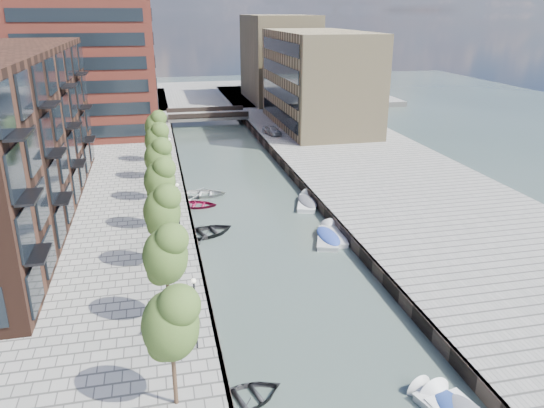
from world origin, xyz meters
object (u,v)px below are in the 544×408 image
object	(u,v)px
tree_5	(157,139)
sloop_0	(245,401)
sloop_2	(196,207)
motorboat_3	(328,236)
tree_1	(165,253)
tree_3	(160,178)
car	(272,130)
tree_4	(158,156)
bridge	(207,115)
tree_6	(156,126)
sloop_4	(206,235)
motorboat_4	(307,202)
tree_2	(162,209)
motorboat_2	(333,234)
tree_0	(170,321)
sloop_3	(203,196)

from	to	relation	value
tree_5	sloop_0	distance (m)	34.99
tree_5	sloop_2	size ratio (longest dim) A/B	1.48
motorboat_3	tree_1	bearing A→B (deg)	-139.72
tree_3	car	size ratio (longest dim) A/B	1.54
tree_4	car	size ratio (longest dim) A/B	1.54
bridge	tree_6	distance (m)	27.63
sloop_4	motorboat_4	world-z (taller)	motorboat_4
tree_2	motorboat_3	bearing A→B (deg)	17.84
sloop_0	motorboat_2	bearing A→B (deg)	-46.95
sloop_4	motorboat_4	distance (m)	11.85
tree_0	tree_3	world-z (taller)	same
bridge	motorboat_3	bearing A→B (deg)	-84.46
motorboat_2	motorboat_4	size ratio (longest dim) A/B	0.92
tree_4	sloop_0	distance (m)	28.13
tree_6	sloop_0	distance (m)	41.90
tree_2	car	bearing A→B (deg)	67.42
bridge	sloop_4	world-z (taller)	bridge
motorboat_2	motorboat_3	xyz separation A→B (m)	(-0.64, -0.54, 0.11)
sloop_3	tree_6	bearing A→B (deg)	30.27
tree_0	motorboat_4	xyz separation A→B (m)	(13.96, 26.74, -5.11)
bridge	tree_0	world-z (taller)	tree_0
tree_1	sloop_3	bearing A→B (deg)	80.19
tree_3	bridge	bearing A→B (deg)	79.75
tree_3	tree_5	distance (m)	14.00
sloop_4	bridge	bearing A→B (deg)	-25.05
tree_4	sloop_0	xyz separation A→B (m)	(3.26, -27.43, -5.31)
tree_0	tree_4	distance (m)	28.00
sloop_4	tree_5	bearing A→B (deg)	-4.77
motorboat_3	tree_4	bearing A→B (deg)	143.90
tree_1	tree_6	world-z (taller)	same
tree_6	sloop_3	xyz separation A→B (m)	(4.20, -10.72, -5.31)
tree_1	motorboat_4	xyz separation A→B (m)	(13.96, 19.74, -5.11)
tree_3	sloop_4	bearing A→B (deg)	3.46
tree_2	sloop_4	distance (m)	9.60
bridge	tree_0	bearing A→B (deg)	-97.13
motorboat_4	motorboat_2	bearing A→B (deg)	-90.01
tree_4	tree_6	bearing A→B (deg)	90.00
tree_0	car	bearing A→B (deg)	72.97
bridge	car	bearing A→B (deg)	-62.32
sloop_4	car	world-z (taller)	car
sloop_0	motorboat_4	distance (m)	28.28
sloop_2	sloop_4	distance (m)	7.16
sloop_0	sloop_3	world-z (taller)	sloop_3
sloop_4	motorboat_2	size ratio (longest dim) A/B	1.04
motorboat_4	tree_1	bearing A→B (deg)	-125.26
tree_1	tree_3	world-z (taller)	same
tree_3	sloop_2	xyz separation A→B (m)	(3.28, 7.37, -5.31)
motorboat_4	bridge	bearing A→B (deg)	97.54
tree_1	tree_6	distance (m)	35.00
tree_1	bridge	bearing A→B (deg)	82.07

